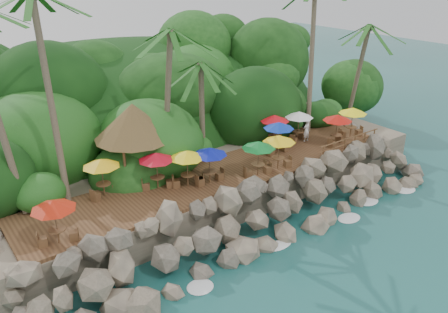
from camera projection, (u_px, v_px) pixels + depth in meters
ground at (288, 246)px, 25.74m from camera, size 140.00×140.00×0.00m
land_base at (150, 144)px, 37.11m from camera, size 32.00×25.20×2.10m
jungle_hill at (113, 130)px, 43.05m from camera, size 44.80×28.00×15.40m
seawall at (265, 214)px, 26.76m from camera, size 29.00×4.00×2.30m
terrace at (224, 174)px, 29.29m from camera, size 26.00×5.00×0.20m
jungle_foliage at (157, 160)px, 36.79m from camera, size 44.00×16.00×12.00m
foam_line at (284, 243)px, 25.95m from camera, size 25.20×0.80×0.06m
palms at (203, 17)px, 27.84m from camera, size 33.57×6.66×12.28m
palapa at (133, 121)px, 27.74m from camera, size 4.87×4.87×4.60m
dining_clusters at (243, 141)px, 29.11m from camera, size 24.75×5.32×2.30m
railing at (350, 142)px, 32.39m from camera, size 6.10×0.10×1.00m
waiter at (306, 130)px, 33.93m from camera, size 0.63×0.44×1.68m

